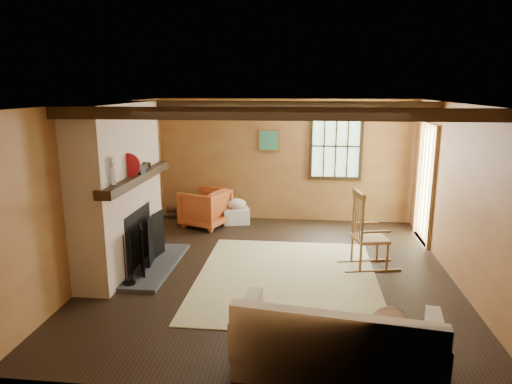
# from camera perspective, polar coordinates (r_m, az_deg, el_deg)

# --- Properties ---
(ground) EXTENTS (5.50, 5.50, 0.00)m
(ground) POSITION_cam_1_polar(r_m,az_deg,el_deg) (6.72, 2.21, -9.92)
(ground) COLOR black
(ground) RESTS_ON ground
(room_envelope) EXTENTS (5.02, 5.52, 2.44)m
(room_envelope) POSITION_cam_1_polar(r_m,az_deg,el_deg) (6.51, 4.43, 4.28)
(room_envelope) COLOR olive
(room_envelope) RESTS_ON ground
(fireplace) EXTENTS (1.02, 2.30, 2.40)m
(fireplace) POSITION_cam_1_polar(r_m,az_deg,el_deg) (6.89, -16.52, -0.24)
(fireplace) COLOR #A65340
(fireplace) RESTS_ON ground
(rug) EXTENTS (2.50, 3.00, 0.01)m
(rug) POSITION_cam_1_polar(r_m,az_deg,el_deg) (6.53, 3.86, -10.64)
(rug) COLOR tan
(rug) RESTS_ON ground
(rocking_chair) EXTENTS (0.92, 0.61, 1.17)m
(rocking_chair) POSITION_cam_1_polar(r_m,az_deg,el_deg) (6.91, 13.75, -5.30)
(rocking_chair) COLOR tan
(rocking_chair) RESTS_ON ground
(sofa) EXTENTS (1.97, 1.08, 0.76)m
(sofa) POSITION_cam_1_polar(r_m,az_deg,el_deg) (4.50, 10.06, -18.58)
(sofa) COLOR beige
(sofa) RESTS_ON ground
(firewood_pile) EXTENTS (0.66, 0.12, 0.24)m
(firewood_pile) POSITION_cam_1_polar(r_m,az_deg,el_deg) (9.45, -9.12, -2.51)
(firewood_pile) COLOR brown
(firewood_pile) RESTS_ON ground
(laundry_basket) EXTENTS (0.58, 0.49, 0.30)m
(laundry_basket) POSITION_cam_1_polar(r_m,az_deg,el_deg) (8.98, -2.49, -2.98)
(laundry_basket) COLOR white
(laundry_basket) RESTS_ON ground
(basket_pillow) EXTENTS (0.42, 0.35, 0.20)m
(basket_pillow) POSITION_cam_1_polar(r_m,az_deg,el_deg) (8.91, -2.51, -1.44)
(basket_pillow) COLOR beige
(basket_pillow) RESTS_ON laundry_basket
(armchair) EXTENTS (1.02, 1.01, 0.72)m
(armchair) POSITION_cam_1_polar(r_m,az_deg,el_deg) (8.79, -6.38, -1.96)
(armchair) COLOR #BF6026
(armchair) RESTS_ON ground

